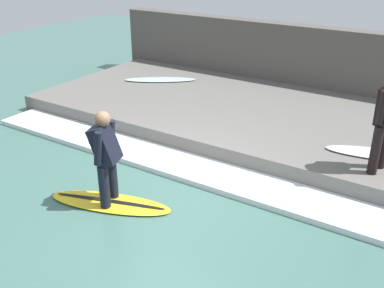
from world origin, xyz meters
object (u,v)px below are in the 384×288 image
Objects in this scene: surfboard_riding at (110,203)px; surfboard_waiting_near at (382,154)px; surfboard_spare at (160,80)px; surfer_riding at (106,153)px.

surfboard_waiting_near is (3.34, -3.39, 0.37)m from surfboard_riding.
surfboard_riding is at bearing 134.62° from surfboard_waiting_near.
surfboard_riding is 1.06× the size of surfboard_waiting_near.
surfboard_riding is 5.57m from surfboard_spare.
surfer_riding is 4.78m from surfboard_waiting_near.
surfboard_riding is 0.88m from surfer_riding.
surfer_riding reaches higher than surfboard_riding.
surfboard_spare is at bearing 75.30° from surfboard_waiting_near.
surfboard_waiting_near and surfboard_spare have the same top height.
surfboard_spare is (1.57, 5.99, 0.00)m from surfboard_waiting_near.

